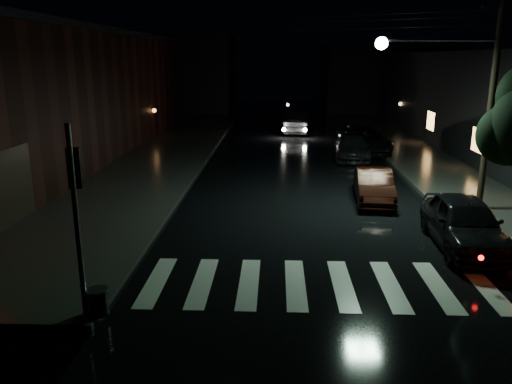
# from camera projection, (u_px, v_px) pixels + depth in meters

# --- Properties ---
(ground) EXTENTS (120.00, 120.00, 0.00)m
(ground) POSITION_uv_depth(u_px,v_px,m) (200.00, 291.00, 12.40)
(ground) COLOR black
(ground) RESTS_ON ground
(sidewalk_left) EXTENTS (6.00, 44.00, 0.15)m
(sidewalk_left) POSITION_uv_depth(u_px,v_px,m) (145.00, 167.00, 26.08)
(sidewalk_left) COLOR #282826
(sidewalk_left) RESTS_ON ground
(sidewalk_right) EXTENTS (4.00, 44.00, 0.15)m
(sidewalk_right) POSITION_uv_depth(u_px,v_px,m) (435.00, 170.00, 25.49)
(sidewalk_right) COLOR #282826
(sidewalk_right) RESTS_ON ground
(building_left) EXTENTS (10.00, 36.00, 7.00)m
(building_left) POSITION_uv_depth(u_px,v_px,m) (24.00, 97.00, 27.40)
(building_left) COLOR black
(building_left) RESTS_ON ground
(building_far_left) EXTENTS (14.00, 10.00, 8.00)m
(building_far_left) POSITION_uv_depth(u_px,v_px,m) (170.00, 73.00, 55.17)
(building_far_left) COLOR black
(building_far_left) RESTS_ON ground
(building_far_right) EXTENTS (14.00, 10.00, 7.00)m
(building_far_right) POSITION_uv_depth(u_px,v_px,m) (388.00, 78.00, 54.35)
(building_far_right) COLOR black
(building_far_right) RESTS_ON ground
(crosswalk) EXTENTS (9.00, 3.00, 0.01)m
(crosswalk) POSITION_uv_depth(u_px,v_px,m) (319.00, 284.00, 12.76)
(crosswalk) COLOR beige
(crosswalk) RESTS_ON ground
(signal_pole_corner) EXTENTS (0.68, 0.61, 4.20)m
(signal_pole_corner) POSITION_uv_depth(u_px,v_px,m) (88.00, 254.00, 10.68)
(signal_pole_corner) COLOR slate
(signal_pole_corner) RESTS_ON ground
(utility_pole) EXTENTS (4.92, 0.44, 8.00)m
(utility_pole) POSITION_uv_depth(u_px,v_px,m) (474.00, 87.00, 17.61)
(utility_pole) COLOR black
(utility_pole) RESTS_ON ground
(parked_car_a) EXTENTS (2.03, 4.67, 1.57)m
(parked_car_a) POSITION_uv_depth(u_px,v_px,m) (464.00, 222.00, 15.13)
(parked_car_a) COLOR black
(parked_car_a) RESTS_ON ground
(parked_car_b) EXTENTS (1.72, 4.06, 1.30)m
(parked_car_b) POSITION_uv_depth(u_px,v_px,m) (374.00, 186.00, 20.00)
(parked_car_b) COLOR black
(parked_car_b) RESTS_ON ground
(parked_car_c) EXTENTS (2.26, 4.76, 1.34)m
(parked_car_c) POSITION_uv_depth(u_px,v_px,m) (352.00, 147.00, 28.48)
(parked_car_c) COLOR black
(parked_car_c) RESTS_ON ground
(parked_car_d) EXTENTS (2.73, 5.72, 1.57)m
(parked_car_d) POSITION_uv_depth(u_px,v_px,m) (364.00, 140.00, 30.23)
(parked_car_d) COLOR black
(parked_car_d) RESTS_ON ground
(oncoming_car) EXTENTS (2.33, 5.18, 1.65)m
(oncoming_car) POSITION_uv_depth(u_px,v_px,m) (298.00, 122.00, 38.22)
(oncoming_car) COLOR black
(oncoming_car) RESTS_ON ground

